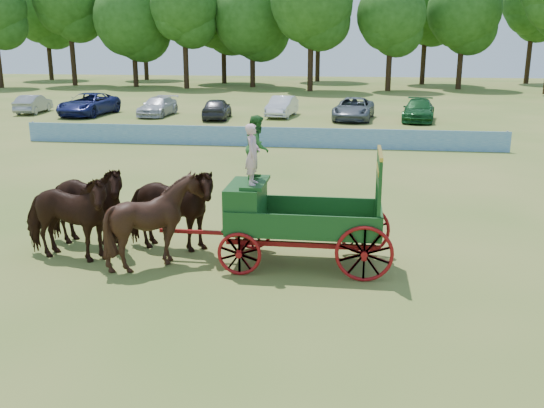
{
  "coord_description": "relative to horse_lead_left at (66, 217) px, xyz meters",
  "views": [
    {
      "loc": [
        4.18,
        -13.75,
        5.61
      ],
      "look_at": [
        2.02,
        1.81,
        1.3
      ],
      "focal_mm": 40.0,
      "sensor_mm": 36.0,
      "label": 1
    }
  ],
  "objects": [
    {
      "name": "ground",
      "position": [
        3.11,
        -0.26,
        -1.17
      ],
      "size": [
        160.0,
        160.0,
        0.0
      ],
      "primitive_type": "plane",
      "color": "olive",
      "rests_on": "ground"
    },
    {
      "name": "horse_lead_left",
      "position": [
        0.0,
        0.0,
        0.0
      ],
      "size": [
        2.92,
        1.61,
        2.35
      ],
      "primitive_type": "imported",
      "rotation": [
        0.0,
        0.0,
        1.44
      ],
      "color": "black",
      "rests_on": "ground"
    },
    {
      "name": "horse_lead_right",
      "position": [
        0.0,
        1.1,
        0.0
      ],
      "size": [
        2.94,
        1.69,
        2.35
      ],
      "primitive_type": "imported",
      "rotation": [
        0.0,
        0.0,
        1.41
      ],
      "color": "black",
      "rests_on": "ground"
    },
    {
      "name": "horse_wheel_left",
      "position": [
        2.4,
        -0.0,
        0.0
      ],
      "size": [
        2.21,
        1.98,
        2.35
      ],
      "primitive_type": "imported",
      "rotation": [
        0.0,
        0.0,
        1.53
      ],
      "color": "black",
      "rests_on": "ground"
    },
    {
      "name": "horse_wheel_right",
      "position": [
        2.4,
        1.1,
        0.0
      ],
      "size": [
        2.88,
        1.51,
        2.35
      ],
      "primitive_type": "imported",
      "rotation": [
        0.0,
        0.0,
        1.48
      ],
      "color": "black",
      "rests_on": "ground"
    },
    {
      "name": "farm_dray",
      "position": [
        5.36,
        0.59,
        0.48
      ],
      "size": [
        6.0,
        2.0,
        3.76
      ],
      "color": "maroon",
      "rests_on": "ground"
    },
    {
      "name": "sponsor_banner",
      "position": [
        2.11,
        17.74,
        -0.65
      ],
      "size": [
        26.0,
        0.08,
        1.05
      ],
      "primitive_type": "cube",
      "color": "#1F66AB",
      "rests_on": "ground"
    },
    {
      "name": "parked_cars",
      "position": [
        -3.81,
        29.66,
        -0.42
      ],
      "size": [
        36.77,
        6.61,
        1.64
      ],
      "color": "silver",
      "rests_on": "ground"
    },
    {
      "name": "treeline",
      "position": [
        -2.13,
        59.91,
        7.89
      ],
      "size": [
        89.43,
        24.11,
        14.55
      ],
      "color": "#382314",
      "rests_on": "ground"
    }
  ]
}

